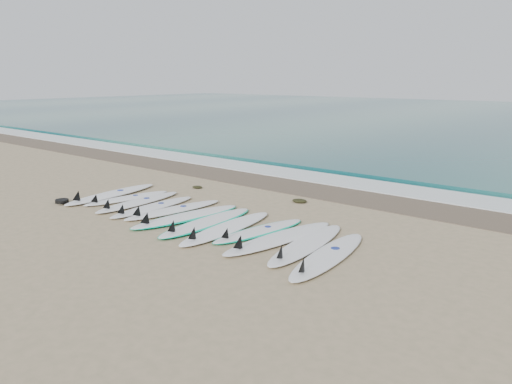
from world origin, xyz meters
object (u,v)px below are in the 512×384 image
Objects in this scene: surfboard_6 at (206,222)px; surfboard_11 at (327,256)px; leash_coil at (62,201)px; surfboard_0 at (110,194)px.

surfboard_11 reaches higher than surfboard_6.
surfboard_6 is 4.13m from leash_coil.
surfboard_0 is 1.04× the size of surfboard_11.
surfboard_0 is at bearing 74.31° from leash_coil.
surfboard_6 is at bearing 169.89° from surfboard_11.
leash_coil is (-7.05, -0.83, -0.01)m from surfboard_11.
surfboard_11 is 7.10m from leash_coil.
surfboard_11 is at bearing 6.70° from leash_coil.
surfboard_0 reaches higher than surfboard_11.
surfboard_11 is 6.12× the size of leash_coil.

